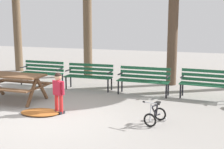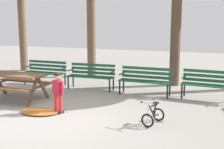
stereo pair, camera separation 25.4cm
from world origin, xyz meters
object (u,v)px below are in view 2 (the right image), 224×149
(park_bench_far_left, at_px, (46,70))
(kids_bicycle, at_px, (153,115))
(picnic_table, at_px, (15,80))
(park_bench_right, at_px, (145,78))
(park_bench_far_right, at_px, (210,82))
(child_standing, at_px, (58,89))
(park_bench_left, at_px, (91,74))

(park_bench_far_left, distance_m, kids_bicycle, 5.47)
(picnic_table, bearing_deg, park_bench_far_left, 103.43)
(picnic_table, distance_m, park_bench_far_left, 2.26)
(kids_bicycle, bearing_deg, park_bench_right, 110.70)
(park_bench_far_left, bearing_deg, picnic_table, -76.57)
(park_bench_far_right, height_order, kids_bicycle, park_bench_far_right)
(park_bench_far_right, relative_size, child_standing, 1.58)
(picnic_table, bearing_deg, park_bench_far_right, 23.30)
(picnic_table, height_order, park_bench_left, park_bench_left)
(park_bench_far_left, distance_m, park_bench_right, 3.80)
(park_bench_left, height_order, park_bench_right, same)
(picnic_table, bearing_deg, park_bench_left, 57.43)
(child_standing, height_order, kids_bicycle, child_standing)
(picnic_table, distance_m, child_standing, 1.95)
(picnic_table, height_order, park_bench_right, park_bench_right)
(park_bench_left, distance_m, child_standing, 2.79)
(picnic_table, height_order, child_standing, child_standing)
(park_bench_far_left, distance_m, park_bench_left, 1.90)
(picnic_table, relative_size, child_standing, 1.82)
(park_bench_right, relative_size, park_bench_far_right, 1.00)
(park_bench_left, distance_m, kids_bicycle, 3.90)
(park_bench_left, relative_size, child_standing, 1.59)
(park_bench_left, bearing_deg, kids_bicycle, -42.36)
(park_bench_left, distance_m, park_bench_right, 1.90)
(park_bench_far_right, relative_size, kids_bicycle, 2.65)
(picnic_table, xyz_separation_m, child_standing, (1.86, -0.59, 0.00))
(park_bench_far_left, bearing_deg, kids_bicycle, -29.22)
(child_standing, distance_m, kids_bicycle, 2.42)
(park_bench_far_left, relative_size, park_bench_left, 0.99)
(picnic_table, xyz_separation_m, park_bench_right, (3.27, 2.09, -0.08))
(picnic_table, bearing_deg, park_bench_right, 32.56)
(park_bench_right, relative_size, kids_bicycle, 2.64)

